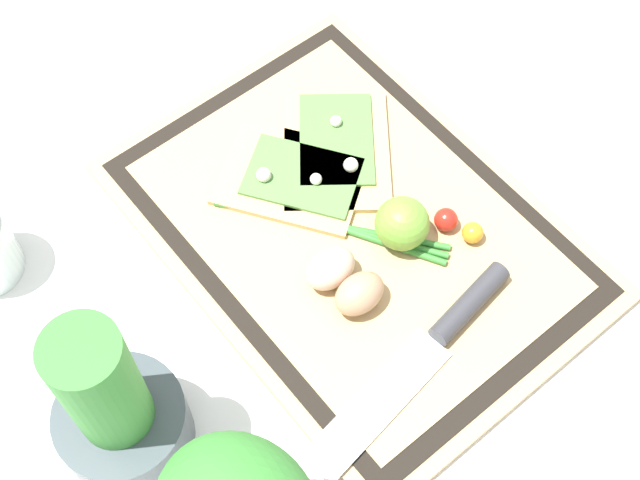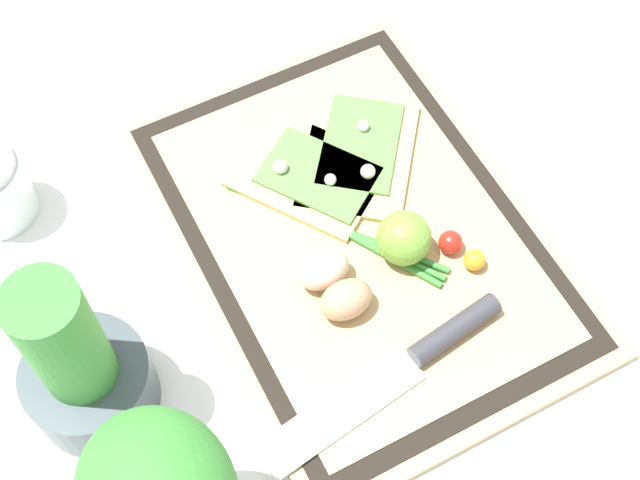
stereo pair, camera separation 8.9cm
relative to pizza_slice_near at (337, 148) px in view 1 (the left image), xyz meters
The scene contains 12 objects.
ground_plane 0.10m from the pizza_slice_near, 150.37° to the left, with size 6.00×6.00×0.00m, color white.
cutting_board 0.10m from the pizza_slice_near, 150.37° to the left, with size 0.49×0.35×0.02m.
pizza_slice_near is the anchor object (origin of this frame).
pizza_slice_far 0.06m from the pizza_slice_near, 89.49° to the left, with size 0.19×0.18×0.02m.
knife 0.24m from the pizza_slice_near, 165.48° to the left, with size 0.07×0.27×0.02m.
egg_brown 0.18m from the pizza_slice_near, 147.04° to the left, with size 0.04×0.05×0.04m, color tan.
egg_pink 0.16m from the pizza_slice_near, 137.88° to the left, with size 0.04×0.05×0.04m, color beige.
lime 0.13m from the pizza_slice_near, behind, with size 0.06×0.06×0.06m, color #70A838.
cherry_tomato_red 0.15m from the pizza_slice_near, 169.77° to the right, with size 0.02×0.02×0.02m, color red.
cherry_tomato_yellow 0.18m from the pizza_slice_near, 167.84° to the right, with size 0.02×0.02×0.02m, color gold.
scallion_bunch 0.10m from the pizza_slice_near, 136.59° to the left, with size 0.22×0.16×0.01m.
herb_pot 0.37m from the pizza_slice_near, 109.45° to the left, with size 0.12×0.12×0.22m.
Camera 1 is at (-0.34, 0.32, 0.81)m, focal length 50.00 mm.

